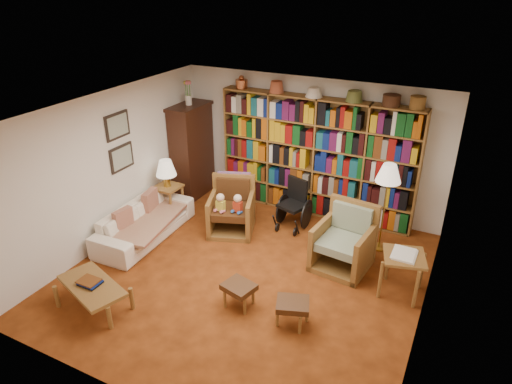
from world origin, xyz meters
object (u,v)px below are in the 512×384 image
Objects in this scene: armchair_sage at (345,242)px; footstool_a at (239,288)px; floor_lamp at (388,177)px; armchair_leather at (234,209)px; wheelchair at (294,205)px; coffee_table at (92,287)px; side_table_lamp at (168,193)px; side_table_papers at (404,261)px; footstool_b at (293,306)px; sofa at (145,222)px.

armchair_sage reaches higher than footstool_a.
armchair_sage is 0.66× the size of floor_lamp.
armchair_sage reaches higher than armchair_leather.
wheelchair reaches higher than coffee_table.
side_table_lamp is at bearing -170.61° from floor_lamp.
side_table_lamp is 0.69× the size of wheelchair.
side_table_papers is (0.52, -1.04, -0.76)m from floor_lamp.
armchair_leather reaches higher than footstool_b.
floor_lamp reaches higher than sofa.
side_table_lamp is 0.40× the size of floor_lamp.
wheelchair is 2.40m from footstool_a.
side_table_lamp is at bearing 104.37° from coffee_table.
floor_lamp is at bearing 9.39° from side_table_lamp.
side_table_papers is at bearing 33.56° from footstool_a.
armchair_leather reaches higher than side_table_lamp.
sofa is 2.45m from footstool_a.
wheelchair reaches higher than side_table_lamp.
footstool_a is at bearing -112.32° from sofa.
armchair_leather is at bearing 76.40° from coffee_table.
armchair_sage is at bearing 83.36° from footstool_b.
armchair_sage is 1.64m from footstool_b.
armchair_leather is 2.59m from footstool_b.
footstool_b is 2.68m from coffee_table.
wheelchair is (2.22, 0.71, -0.06)m from side_table_lamp.
coffee_table is at bearing -164.13° from sofa.
coffee_table is (-1.55, -3.31, -0.06)m from wheelchair.
side_table_papers is 0.60× the size of coffee_table.
footstool_b is at bearing -107.52° from sofa.
side_table_lamp reaches higher than footstool_b.
footstool_b is at bearing -44.22° from armchair_leather.
footstool_b is at bearing -96.64° from armchair_sage.
armchair_leather reaches higher than sofa.
coffee_table is (-2.51, -0.91, 0.05)m from footstool_b.
footstool_a is at bearing -59.26° from armchair_leather.
side_table_papers is at bearing -5.56° from side_table_lamp.
side_table_lamp is 2.33m from wheelchair.
armchair_leather reaches higher than coffee_table.
coffee_table is at bearing -103.60° from armchair_leather.
side_table_papers is 1.71m from footstool_b.
side_table_lamp is 1.24× the size of footstool_a.
armchair_leather reaches higher than wheelchair.
armchair_leather is (1.32, 0.12, -0.06)m from side_table_lamp.
floor_lamp is 1.31× the size of coffee_table.
armchair_sage is 1.01m from side_table_papers.
side_table_lamp reaches higher than coffee_table.
armchair_leather is 0.89× the size of coffee_table.
footstool_b reaches higher than footstool_a.
footstool_a is at bearing -146.44° from side_table_papers.
side_table_lamp is at bearing -162.36° from wheelchair.
side_table_lamp is 0.53× the size of coffee_table.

